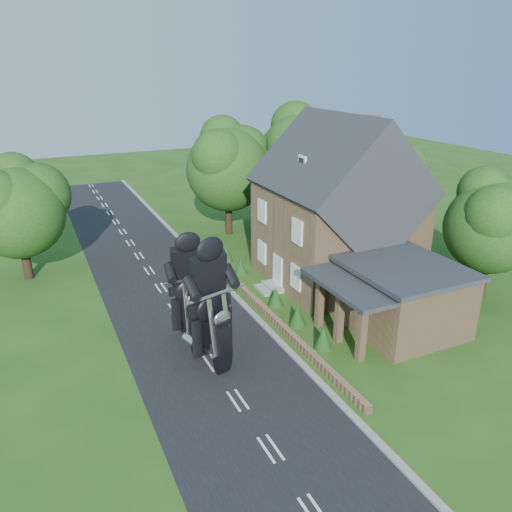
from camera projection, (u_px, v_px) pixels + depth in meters
name	position (u px, v px, depth m)	size (l,w,h in m)	color
ground	(212.00, 363.00, 22.82)	(120.00, 120.00, 0.00)	#244914
road	(212.00, 363.00, 22.82)	(7.00, 80.00, 0.02)	black
kerb	(283.00, 344.00, 24.24)	(0.30, 80.00, 0.12)	gray
garden_wall	(252.00, 298.00, 28.67)	(0.30, 22.00, 0.40)	#97704D
house	(337.00, 212.00, 30.45)	(9.54, 8.64, 10.24)	#97704D
annex	(399.00, 296.00, 25.39)	(7.05, 5.94, 3.44)	#97704D
tree_annex_side	(496.00, 218.00, 27.95)	(5.64, 5.20, 7.48)	black
tree_house_right	(391.00, 180.00, 34.78)	(6.51, 6.00, 8.40)	black
tree_behind_house	(307.00, 152.00, 39.80)	(7.81, 7.20, 10.08)	black
tree_behind_left	(232.00, 162.00, 38.44)	(6.94, 6.40, 9.16)	black
tree_far_road	(23.00, 204.00, 30.31)	(6.08, 5.60, 7.84)	black
shrub_a	(323.00, 338.00, 23.86)	(0.90, 0.90, 1.10)	#143611
shrub_b	(297.00, 315.00, 25.98)	(0.90, 0.90, 1.10)	#143611
shrub_c	(276.00, 296.00, 28.09)	(0.90, 0.90, 1.10)	#143611
shrub_d	(241.00, 266.00, 32.32)	(0.90, 0.90, 1.10)	#143611
shrub_e	(226.00, 253.00, 34.43)	(0.90, 0.90, 1.10)	#143611
shrub_f	(214.00, 242.00, 36.55)	(0.90, 0.90, 1.10)	#143611
motorcycle_lead	(211.00, 347.00, 22.38)	(0.50, 1.99, 1.86)	black
motorcycle_follow	(191.00, 324.00, 24.55)	(0.46, 1.82, 1.69)	black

